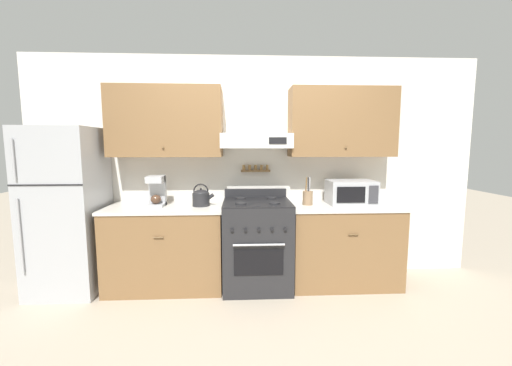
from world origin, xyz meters
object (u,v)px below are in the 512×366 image
Objects in this scene: tea_kettle at (201,197)px; coffee_maker at (157,191)px; stove_range at (257,243)px; utensil_crock at (308,197)px; microwave at (351,192)px; refrigerator at (68,210)px.

tea_kettle is 0.48m from coffee_maker.
utensil_crock is (0.56, 0.02, 0.50)m from stove_range.
coffee_maker is (-1.07, 0.05, 0.58)m from stove_range.
coffee_maker reaches higher than microwave.
utensil_crock reaches higher than tea_kettle.
utensil_crock is at bearing -1.02° from coffee_maker.
stove_range is 2.03m from refrigerator.
tea_kettle is 0.78× the size of utensil_crock.
refrigerator reaches higher than coffee_maker.
microwave is at bearing 0.62° from tea_kettle.
microwave is (3.03, 0.04, 0.16)m from refrigerator.
stove_range is at bearing -0.10° from refrigerator.
refrigerator reaches higher than microwave.
tea_kettle is at bearing -180.00° from utensil_crock.
microwave is (1.04, 0.04, 0.55)m from stove_range.
microwave is (2.11, -0.01, -0.03)m from coffee_maker.
tea_kettle is at bearing 177.85° from stove_range.
utensil_crock reaches higher than microwave.
refrigerator is 5.29× the size of coffee_maker.
utensil_crock is at bearing 2.32° from stove_range.
tea_kettle is 1.64m from microwave.
stove_range is at bearing -177.68° from utensil_crock.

